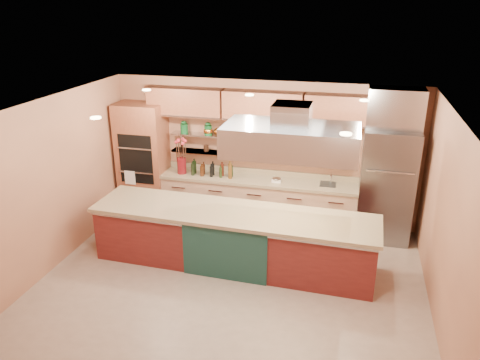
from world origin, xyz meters
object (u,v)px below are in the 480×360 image
(island, at_px, (233,238))
(copper_kettle, at_px, (218,131))
(flower_vase, at_px, (182,166))
(kitchen_scale, at_px, (277,179))
(refrigerator, at_px, (386,186))
(green_canister, at_px, (225,131))

(island, height_order, copper_kettle, copper_kettle)
(flower_vase, xyz_separation_m, copper_kettle, (0.71, 0.22, 0.70))
(flower_vase, relative_size, kitchen_scale, 1.89)
(refrigerator, xyz_separation_m, island, (-2.46, -1.58, -0.57))
(island, distance_m, flower_vase, 2.26)
(refrigerator, distance_m, kitchen_scale, 2.02)
(kitchen_scale, xyz_separation_m, green_canister, (-1.09, 0.22, 0.83))
(refrigerator, height_order, kitchen_scale, refrigerator)
(flower_vase, height_order, copper_kettle, copper_kettle)
(island, distance_m, kitchen_scale, 1.72)
(kitchen_scale, bearing_deg, green_canister, 150.98)
(kitchen_scale, height_order, copper_kettle, copper_kettle)
(island, xyz_separation_m, green_canister, (-0.65, 1.81, 1.33))
(island, height_order, flower_vase, flower_vase)
(refrigerator, bearing_deg, green_canister, 175.77)
(refrigerator, relative_size, copper_kettle, 11.28)
(island, bearing_deg, refrigerator, 34.29)
(island, bearing_deg, kitchen_scale, 76.03)
(flower_vase, relative_size, green_canister, 1.73)
(copper_kettle, bearing_deg, island, -66.79)
(green_canister, bearing_deg, copper_kettle, 180.00)
(kitchen_scale, distance_m, green_canister, 1.39)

